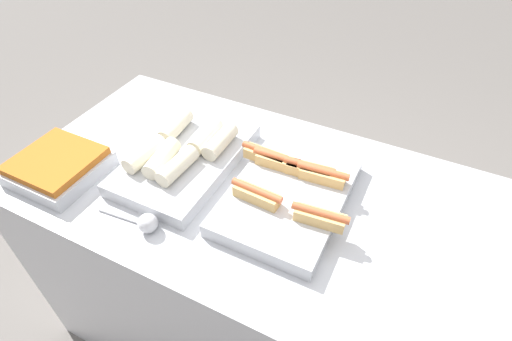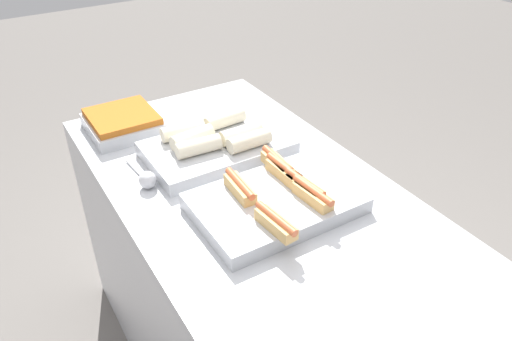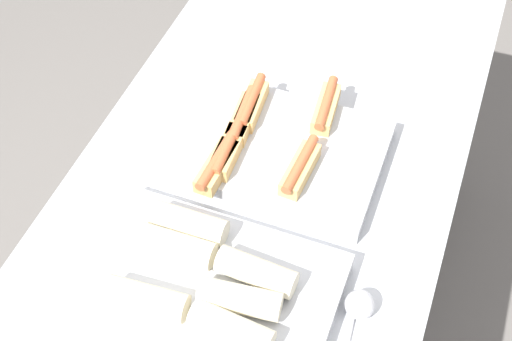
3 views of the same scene
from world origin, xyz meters
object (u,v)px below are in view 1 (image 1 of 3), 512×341
object	(u,v)px
serving_spoon_near	(146,223)
tray_hotdogs	(290,192)
tray_side_front	(58,166)
tray_wraps	(185,156)

from	to	relation	value
serving_spoon_near	tray_hotdogs	bearing A→B (deg)	42.15
tray_hotdogs	serving_spoon_near	distance (m)	0.43
tray_hotdogs	tray_side_front	bearing A→B (deg)	-162.17
tray_wraps	serving_spoon_near	size ratio (longest dim) A/B	2.36
tray_wraps	tray_side_front	distance (m)	0.41
tray_hotdogs	tray_wraps	distance (m)	0.38
tray_hotdogs	tray_wraps	world-z (taller)	tray_wraps
tray_wraps	serving_spoon_near	world-z (taller)	tray_wraps
tray_wraps	tray_side_front	xyz separation A→B (m)	(-0.34, -0.23, -0.00)
tray_wraps	tray_side_front	world-z (taller)	tray_wraps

